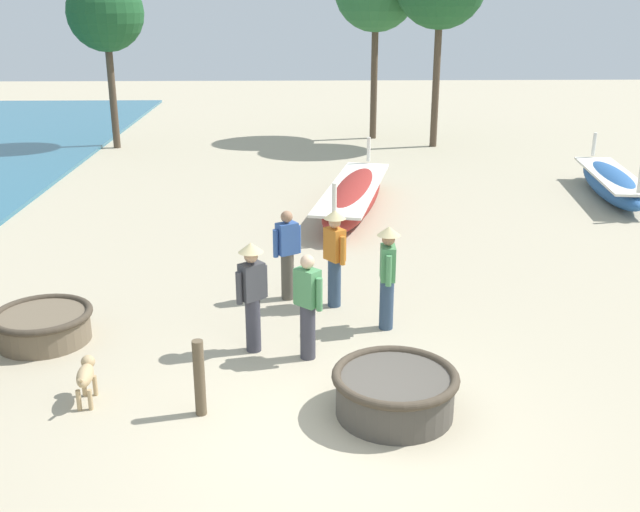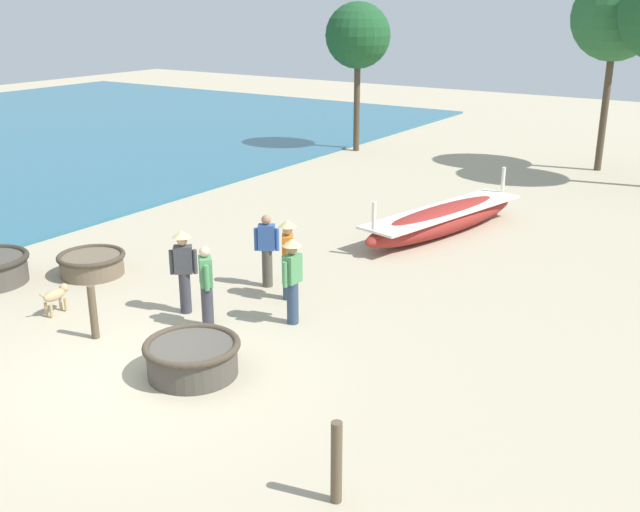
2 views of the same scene
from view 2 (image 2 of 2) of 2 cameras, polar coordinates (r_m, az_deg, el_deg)
name	(u,v)px [view 2 (image 2 of 2)]	position (r m, az deg, el deg)	size (l,w,h in m)	color
ground_plane	(146,374)	(12.66, -13.11, -8.75)	(80.00, 80.00, 0.00)	tan
coracle_weathered	(192,357)	(12.36, -9.70, -7.57)	(1.58, 1.58, 0.58)	#4C473F
coracle_nearest	(92,263)	(17.23, -17.00, -0.52)	(1.48, 1.48, 0.49)	brown
long_boat_red_hull	(443,219)	(19.63, 9.37, 2.80)	(2.33, 5.95, 1.34)	maroon
fisherman_hauling	(292,275)	(13.80, -2.12, -1.48)	(0.36, 0.53, 1.67)	#2D425B
fisherman_standing_right	(184,266)	(14.51, -10.35, -0.75)	(0.44, 0.38, 1.67)	#383842
fisherman_crouching	(206,284)	(13.86, -8.66, -2.14)	(0.41, 0.39, 1.57)	#383842
fisherman_with_hat	(288,254)	(14.93, -2.47, 0.13)	(0.37, 0.45, 1.67)	#2D425B
fisherman_by_coracle	(267,249)	(15.68, -4.07, 0.56)	(0.47, 0.36, 1.57)	#4C473D
dog	(56,295)	(15.31, -19.46, -2.84)	(0.25, 0.68, 0.55)	tan
mooring_post_inland	(93,312)	(13.95, -16.89, -4.12)	(0.14, 0.14, 1.01)	brown
mooring_post_mid_beach	(336,462)	(9.27, 1.26, -15.45)	(0.14, 0.14, 1.10)	brown
tree_leftmost	(358,36)	(29.83, 2.91, 16.38)	(2.50, 2.50, 5.70)	#4C3D2D
tree_rightmost	(616,18)	(27.96, 21.62, 16.54)	(2.93, 2.93, 6.67)	#4C3D2D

